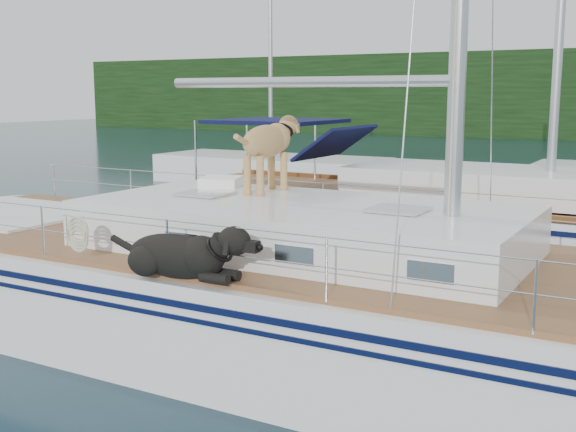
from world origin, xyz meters
The scene contains 4 objects.
ground centered at (0.00, 0.00, 0.00)m, with size 120.00×120.00×0.00m, color black.
main_sailboat centered at (0.09, 0.00, 0.68)m, with size 12.00×3.87×14.01m.
neighbor_sailboat centered at (0.30, 5.91, 0.63)m, with size 11.00×3.50×13.30m.
bg_boat_west centered at (-8.00, 14.00, 0.45)m, with size 8.00×3.00×11.65m.
Camera 1 is at (4.79, -7.37, 3.08)m, focal length 45.00 mm.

